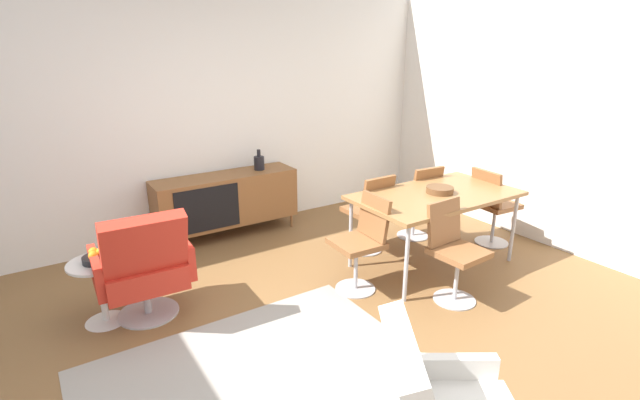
{
  "coord_description": "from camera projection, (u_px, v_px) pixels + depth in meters",
  "views": [
    {
      "loc": [
        -1.52,
        -2.45,
        2.09
      ],
      "look_at": [
        0.56,
        0.74,
        0.82
      ],
      "focal_mm": 26.06,
      "sensor_mm": 36.0,
      "label": 1
    }
  ],
  "objects": [
    {
      "name": "dining_chair_near_window",
      "position": [
        362.0,
        240.0,
        4.07
      ],
      "size": [
        0.44,
        0.42,
        0.86
      ],
      "color": "brown",
      "rests_on": "ground_plane"
    },
    {
      "name": "dining_chair_front_left",
      "position": [
        453.0,
        248.0,
        3.9
      ],
      "size": [
        0.42,
        0.44,
        0.86
      ],
      "color": "brown",
      "rests_on": "ground_plane"
    },
    {
      "name": "dining_chair_back_left",
      "position": [
        370.0,
        210.0,
        4.8
      ],
      "size": [
        0.41,
        0.43,
        0.86
      ],
      "color": "brown",
      "rests_on": "ground_plane"
    },
    {
      "name": "vase_cobalt",
      "position": [
        259.0,
        163.0,
        5.35
      ],
      "size": [
        0.12,
        0.12,
        0.24
      ],
      "color": "black",
      "rests_on": "sideboard"
    },
    {
      "name": "sideboard",
      "position": [
        226.0,
        199.0,
        5.24
      ],
      "size": [
        1.6,
        0.45,
        0.72
      ],
      "color": "brown",
      "rests_on": "ground_plane"
    },
    {
      "name": "dining_chair_far_end",
      "position": [
        492.0,
        204.0,
        5.0
      ],
      "size": [
        0.45,
        0.43,
        0.86
      ],
      "color": "brown",
      "rests_on": "ground_plane"
    },
    {
      "name": "side_table_round",
      "position": [
        101.0,
        285.0,
        3.6
      ],
      "size": [
        0.44,
        0.44,
        0.52
      ],
      "color": "white",
      "rests_on": "ground_plane"
    },
    {
      "name": "dining_table",
      "position": [
        436.0,
        198.0,
        4.46
      ],
      "size": [
        1.6,
        0.9,
        0.74
      ],
      "color": "olive",
      "rests_on": "ground_plane"
    },
    {
      "name": "dining_chair_back_right",
      "position": [
        419.0,
        199.0,
        5.15
      ],
      "size": [
        0.43,
        0.45,
        0.86
      ],
      "color": "brown",
      "rests_on": "ground_plane"
    },
    {
      "name": "lounge_chair_red",
      "position": [
        144.0,
        265.0,
        3.6
      ],
      "size": [
        0.74,
        0.68,
        0.95
      ],
      "color": "red",
      "rests_on": "ground_plane"
    },
    {
      "name": "wall_right",
      "position": [
        583.0,
        118.0,
        4.61
      ],
      "size": [
        0.12,
        5.6,
        2.8
      ],
      "primitive_type": "cube",
      "color": "white",
      "rests_on": "ground_plane"
    },
    {
      "name": "fruit_bowl",
      "position": [
        96.0,
        257.0,
        3.53
      ],
      "size": [
        0.2,
        0.2,
        0.11
      ],
      "color": "#262628",
      "rests_on": "side_table_round"
    },
    {
      "name": "wall_back",
      "position": [
        183.0,
        112.0,
        5.02
      ],
      "size": [
        6.8,
        0.12,
        2.8
      ],
      "primitive_type": "cube",
      "color": "white",
      "rests_on": "ground_plane"
    },
    {
      "name": "ground_plane",
      "position": [
        311.0,
        346.0,
        3.4
      ],
      "size": [
        8.32,
        8.32,
        0.0
      ],
      "primitive_type": "plane",
      "color": "brown"
    },
    {
      "name": "wooden_bowl_on_table",
      "position": [
        440.0,
        190.0,
        4.46
      ],
      "size": [
        0.26,
        0.26,
        0.06
      ],
      "primitive_type": "cylinder",
      "color": "brown",
      "rests_on": "dining_table"
    },
    {
      "name": "area_rug",
      "position": [
        262.0,
        384.0,
        3.01
      ],
      "size": [
        2.2,
        1.7,
        0.01
      ],
      "primitive_type": "cube",
      "color": "gray",
      "rests_on": "ground_plane"
    }
  ]
}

